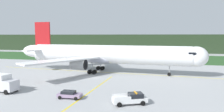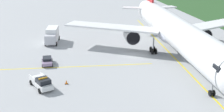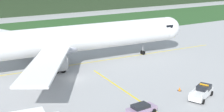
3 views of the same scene
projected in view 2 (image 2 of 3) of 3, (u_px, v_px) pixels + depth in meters
name	position (u px, v px, depth m)	size (l,w,h in m)	color
ground	(133.00, 56.00, 61.81)	(320.00, 320.00, 0.00)	#9E9FA2
taxiway_centerline_main	(174.00, 57.00, 60.68)	(73.83, 0.30, 0.01)	yellow
taxiway_centerline_spur	(68.00, 67.00, 55.57)	(30.92, 0.30, 0.01)	yellow
airliner	(175.00, 31.00, 59.60)	(56.08, 43.14, 15.02)	white
ops_pickup_truck	(42.00, 82.00, 46.54)	(5.76, 3.90, 1.94)	white
catering_truck	(52.00, 35.00, 70.47)	(7.26, 3.46, 3.58)	silver
staff_car	(47.00, 61.00, 56.77)	(4.14, 2.07, 1.30)	gray
apron_cone	(66.00, 82.00, 48.17)	(0.52, 0.52, 0.66)	black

